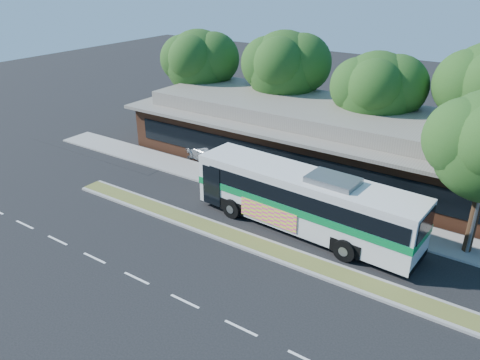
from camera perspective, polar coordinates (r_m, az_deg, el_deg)
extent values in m
plane|color=black|center=(24.75, 0.85, -8.50)|extent=(120.00, 120.00, 0.00)
cube|color=#555B26|center=(25.13, 1.61, -7.73)|extent=(26.00, 1.10, 0.15)
cube|color=gray|center=(29.56, 7.70, -2.69)|extent=(44.00, 2.60, 0.12)
cube|color=black|center=(42.31, -12.23, 5.48)|extent=(14.00, 12.00, 0.01)
cube|color=#5A2F1C|center=(34.52, 12.85, 3.82)|extent=(32.00, 10.00, 3.20)
cube|color=slate|center=(33.96, 13.12, 6.53)|extent=(33.20, 11.20, 0.24)
cube|color=slate|center=(33.77, 13.22, 7.54)|extent=(30.00, 8.00, 1.00)
cube|color=black|center=(30.15, 9.23, 1.23)|extent=(30.00, 0.06, 1.60)
cylinder|color=black|center=(43.26, -4.88, 9.14)|extent=(0.44, 0.44, 3.99)
sphere|color=#1D4216|center=(42.42, -5.06, 14.01)|extent=(5.80, 5.80, 5.80)
sphere|color=#1D4216|center=(41.88, -3.27, 14.57)|extent=(4.52, 4.52, 4.52)
cylinder|color=black|center=(39.72, 5.18, 7.87)|extent=(0.44, 0.44, 4.20)
sphere|color=#1D4216|center=(38.78, 5.40, 13.39)|extent=(6.00, 6.00, 6.00)
sphere|color=#1D4216|center=(38.46, 7.57, 13.92)|extent=(4.68, 4.68, 4.68)
cylinder|color=black|center=(35.89, 15.59, 4.83)|extent=(0.44, 0.44, 3.78)
sphere|color=#1D4216|center=(34.89, 16.26, 10.34)|extent=(5.60, 5.60, 5.60)
sphere|color=#1D4216|center=(34.83, 18.55, 10.79)|extent=(4.37, 4.37, 4.37)
cylinder|color=black|center=(35.37, 26.88, 3.26)|extent=(0.44, 0.44, 4.41)
cube|color=silver|center=(25.88, 7.82, -2.41)|extent=(13.09, 3.55, 2.98)
cube|color=black|center=(25.48, 8.52, -1.42)|extent=(12.06, 3.54, 0.89)
cube|color=silver|center=(25.29, 7.99, 0.33)|extent=(13.12, 3.57, 0.28)
cube|color=#057635|center=(25.92, 7.80, -2.58)|extent=(13.16, 3.62, 0.41)
cube|color=black|center=(29.13, -3.19, 1.77)|extent=(0.22, 2.42, 1.85)
cube|color=black|center=(23.47, 21.73, -5.16)|extent=(0.21, 2.26, 1.19)
cube|color=#EF4683|center=(25.82, 3.43, -4.22)|extent=(3.66, 0.28, 1.08)
cube|color=slate|center=(24.51, 11.29, -0.03)|extent=(2.69, 1.88, 0.32)
cylinder|color=black|center=(27.44, -0.98, -3.47)|extent=(1.21, 0.46, 1.19)
cylinder|color=black|center=(29.37, 2.32, -1.49)|extent=(1.21, 0.46, 1.19)
cylinder|color=black|center=(24.21, 12.65, -8.34)|extent=(1.21, 0.46, 1.19)
cylinder|color=black|center=(26.38, 15.25, -5.69)|extent=(1.21, 0.46, 1.19)
imported|color=#ACAFB3|center=(35.41, -3.58, 3.50)|extent=(5.59, 3.09, 1.53)
cylinder|color=black|center=(26.23, 26.65, -4.00)|extent=(0.44, 0.44, 4.23)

